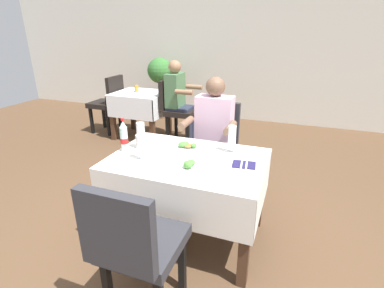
{
  "coord_description": "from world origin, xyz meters",
  "views": [
    {
      "loc": [
        0.83,
        -1.72,
        1.67
      ],
      "look_at": [
        0.09,
        0.29,
        0.82
      ],
      "focal_mm": 26.94,
      "sensor_mm": 36.0,
      "label": 1
    }
  ],
  "objects": [
    {
      "name": "beer_glass_right",
      "position": [
        -0.34,
        0.23,
        0.85
      ],
      "size": [
        0.07,
        0.07,
        0.23
      ],
      "color": "white",
      "rests_on": "main_dining_table"
    },
    {
      "name": "chair_near_camera_side",
      "position": [
        0.09,
        -0.62,
        0.55
      ],
      "size": [
        0.44,
        0.5,
        0.97
      ],
      "color": "#2D2D33",
      "rests_on": "ground"
    },
    {
      "name": "chair_far_diner_seat",
      "position": [
        0.09,
        1.0,
        0.55
      ],
      "size": [
        0.44,
        0.5,
        0.97
      ],
      "color": "#2D2D33",
      "rests_on": "ground"
    },
    {
      "name": "beer_glass_left",
      "position": [
        0.38,
        0.42,
        0.85
      ],
      "size": [
        0.07,
        0.07,
        0.23
      ],
      "color": "white",
      "rests_on": "main_dining_table"
    },
    {
      "name": "cola_bottle_primary",
      "position": [
        -0.45,
        0.14,
        0.86
      ],
      "size": [
        0.06,
        0.06,
        0.28
      ],
      "color": "silver",
      "rests_on": "main_dining_table"
    },
    {
      "name": "background_chair_left",
      "position": [
        -2.15,
        2.27,
        0.55
      ],
      "size": [
        0.5,
        0.44,
        0.97
      ],
      "color": "black",
      "rests_on": "ground"
    },
    {
      "name": "beer_glass_middle",
      "position": [
        -0.24,
        0.04,
        0.84
      ],
      "size": [
        0.07,
        0.07,
        0.2
      ],
      "color": "white",
      "rests_on": "main_dining_table"
    },
    {
      "name": "back_wall",
      "position": [
        0.0,
        3.91,
        1.38
      ],
      "size": [
        11.0,
        0.12,
        2.75
      ],
      "primitive_type": "cube",
      "color": "silver",
      "rests_on": "ground"
    },
    {
      "name": "background_table_tumbler",
      "position": [
        -1.6,
        2.3,
        0.79
      ],
      "size": [
        0.06,
        0.06,
        0.11
      ],
      "primitive_type": "cylinder",
      "color": "#C68928",
      "rests_on": "background_dining_table"
    },
    {
      "name": "main_dining_table",
      "position": [
        0.09,
        0.19,
        0.57
      ],
      "size": [
        1.2,
        0.84,
        0.74
      ],
      "color": "white",
      "rests_on": "ground"
    },
    {
      "name": "background_patron",
      "position": [
        -0.86,
        2.27,
        0.71
      ],
      "size": [
        0.46,
        0.5,
        1.26
      ],
      "color": "#282D42",
      "rests_on": "ground"
    },
    {
      "name": "plate_near_camera",
      "position": [
        0.16,
        0.03,
        0.76
      ],
      "size": [
        0.23,
        0.23,
        0.07
      ],
      "color": "white",
      "rests_on": "main_dining_table"
    },
    {
      "name": "plate_far_diner",
      "position": [
        0.02,
        0.34,
        0.76
      ],
      "size": [
        0.25,
        0.25,
        0.06
      ],
      "color": "white",
      "rests_on": "main_dining_table"
    },
    {
      "name": "ground_plane",
      "position": [
        0.0,
        0.0,
        0.0
      ],
      "size": [
        11.0,
        11.0,
        0.0
      ],
      "primitive_type": "plane",
      "color": "brown"
    },
    {
      "name": "background_chair_right",
      "position": [
        -0.91,
        2.27,
        0.55
      ],
      "size": [
        0.5,
        0.44,
        0.97
      ],
      "color": "black",
      "rests_on": "ground"
    },
    {
      "name": "potted_plant_corner",
      "position": [
        -1.74,
        3.44,
        0.78
      ],
      "size": [
        0.49,
        0.49,
        1.17
      ],
      "color": "brown",
      "rests_on": "ground"
    },
    {
      "name": "background_dining_table",
      "position": [
        -1.53,
        2.27,
        0.54
      ],
      "size": [
        0.82,
        0.72,
        0.74
      ],
      "color": "white",
      "rests_on": "ground"
    },
    {
      "name": "napkin_cutlery_set",
      "position": [
        0.53,
        0.21,
        0.74
      ],
      "size": [
        0.18,
        0.19,
        0.01
      ],
      "color": "#231E4C",
      "rests_on": "main_dining_table"
    },
    {
      "name": "seated_diner_far",
      "position": [
        0.08,
        0.89,
        0.71
      ],
      "size": [
        0.5,
        0.46,
        1.26
      ],
      "color": "#282D42",
      "rests_on": "ground"
    }
  ]
}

